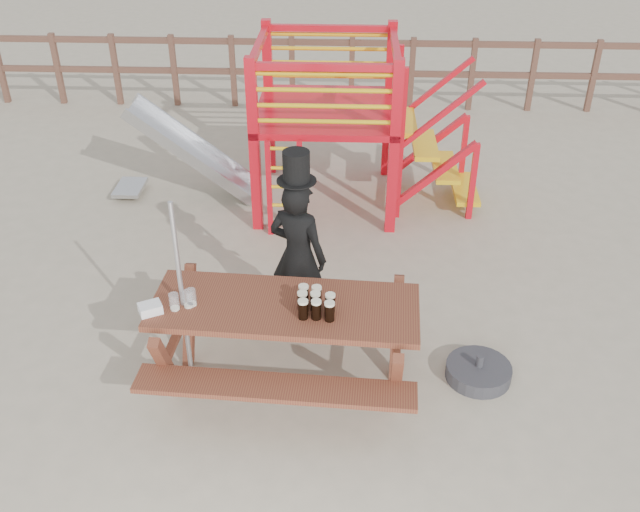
{
  "coord_description": "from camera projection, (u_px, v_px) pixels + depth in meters",
  "views": [
    {
      "loc": [
        0.49,
        -4.74,
        4.34
      ],
      "look_at": [
        0.24,
        0.8,
        0.86
      ],
      "focal_mm": 40.0,
      "sensor_mm": 36.0,
      "label": 1
    }
  ],
  "objects": [
    {
      "name": "ground",
      "position": [
        289.0,
        385.0,
        6.34
      ],
      "size": [
        60.0,
        60.0,
        0.0
      ],
      "primitive_type": "plane",
      "color": "tan",
      "rests_on": "ground"
    },
    {
      "name": "paper_bag",
      "position": [
        150.0,
        308.0,
        5.78
      ],
      "size": [
        0.22,
        0.21,
        0.08
      ],
      "primitive_type": "cube",
      "rotation": [
        0.0,
        0.0,
        0.49
      ],
      "color": "white",
      "rests_on": "picnic_table"
    },
    {
      "name": "playground_fort",
      "position": [
        320.0,
        122.0,
        8.79
      ],
      "size": [
        4.71,
        1.84,
        2.1
      ],
      "color": "red",
      "rests_on": "ground"
    },
    {
      "name": "picnic_table",
      "position": [
        286.0,
        335.0,
        6.07
      ],
      "size": [
        2.31,
        1.66,
        0.86
      ],
      "rotation": [
        0.0,
        0.0,
        -0.06
      ],
      "color": "brown",
      "rests_on": "ground"
    },
    {
      "name": "stout_pints",
      "position": [
        315.0,
        303.0,
        5.77
      ],
      "size": [
        0.31,
        0.31,
        0.17
      ],
      "color": "black",
      "rests_on": "picnic_table"
    },
    {
      "name": "metal_pole",
      "position": [
        182.0,
        300.0,
        5.88
      ],
      "size": [
        0.04,
        0.04,
        1.82
      ],
      "primitive_type": "cylinder",
      "color": "#B2B2B7",
      "rests_on": "ground"
    },
    {
      "name": "man_with_hat",
      "position": [
        298.0,
        253.0,
        6.65
      ],
      "size": [
        0.67,
        0.57,
        1.85
      ],
      "rotation": [
        0.0,
        0.0,
        2.74
      ],
      "color": "black",
      "rests_on": "ground"
    },
    {
      "name": "empty_glasses",
      "position": [
        185.0,
        300.0,
        5.83
      ],
      "size": [
        0.21,
        0.15,
        0.15
      ],
      "color": "silver",
      "rests_on": "picnic_table"
    },
    {
      "name": "parasol_base",
      "position": [
        478.0,
        372.0,
        6.38
      ],
      "size": [
        0.59,
        0.59,
        0.25
      ],
      "color": "#313135",
      "rests_on": "ground"
    },
    {
      "name": "back_fence",
      "position": [
        322.0,
        65.0,
        11.87
      ],
      "size": [
        15.09,
        0.09,
        1.2
      ],
      "color": "brown",
      "rests_on": "ground"
    }
  ]
}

